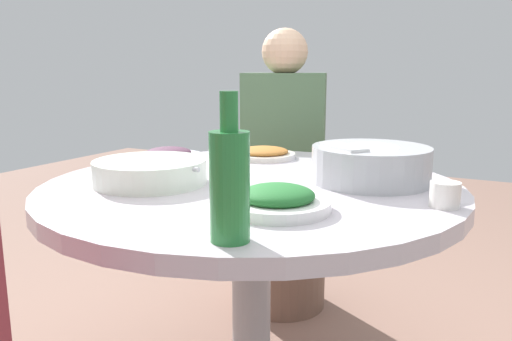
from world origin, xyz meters
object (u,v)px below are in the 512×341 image
object	(u,v)px
dish_greens	(277,200)
green_bottle	(230,182)
diner_right	(284,136)
tea_cup_near	(326,154)
rice_bowl	(371,164)
round_dining_table	(251,217)
stool_for_diner_right	(283,257)
dish_tofu_braise	(264,153)
dish_eggplant	(169,155)
soup_bowl	(150,172)
tea_cup_far	(445,195)

from	to	relation	value
dish_greens	green_bottle	distance (m)	0.23
green_bottle	diner_right	world-z (taller)	diner_right
tea_cup_near	rice_bowl	bearing A→B (deg)	131.42
round_dining_table	stool_for_diner_right	world-z (taller)	round_dining_table
tea_cup_near	green_bottle	bearing A→B (deg)	97.96
tea_cup_near	stool_for_diner_right	xyz separation A→B (m)	(0.33, -0.38, -0.54)
dish_tofu_braise	dish_eggplant	bearing A→B (deg)	37.69
round_dining_table	stool_for_diner_right	xyz separation A→B (m)	(0.25, -0.77, -0.42)
soup_bowl	dish_eggplant	distance (m)	0.34
dish_tofu_braise	dish_greens	bearing A→B (deg)	119.15
dish_tofu_braise	green_bottle	world-z (taller)	green_bottle
soup_bowl	dish_eggplant	xyz separation A→B (m)	(0.16, -0.30, -0.01)
dish_tofu_braise	soup_bowl	bearing A→B (deg)	79.71
dish_tofu_braise	tea_cup_far	size ratio (longest dim) A/B	3.26
stool_for_diner_right	dish_eggplant	bearing A→B (deg)	76.72
green_bottle	soup_bowl	bearing A→B (deg)	-35.41
soup_bowl	green_bottle	bearing A→B (deg)	144.59
diner_right	tea_cup_far	bearing A→B (deg)	133.33
tea_cup_far	soup_bowl	bearing A→B (deg)	8.89
dish_eggplant	tea_cup_far	distance (m)	0.91
round_dining_table	dish_greens	world-z (taller)	dish_greens
green_bottle	tea_cup_far	distance (m)	0.52
round_dining_table	tea_cup_near	world-z (taller)	tea_cup_near
tea_cup_far	rice_bowl	bearing A→B (deg)	-38.92
green_bottle	dish_eggplant	bearing A→B (deg)	-45.56
tea_cup_near	tea_cup_far	size ratio (longest dim) A/B	1.14
stool_for_diner_right	tea_cup_near	bearing A→B (deg)	130.34
dish_tofu_braise	green_bottle	distance (m)	0.86
rice_bowl	soup_bowl	bearing A→B (deg)	29.02
round_dining_table	dish_greens	distance (m)	0.30
stool_for_diner_right	diner_right	bearing A→B (deg)	-116.57
round_dining_table	soup_bowl	world-z (taller)	soup_bowl
diner_right	soup_bowl	bearing A→B (deg)	91.33
round_dining_table	dish_greens	xyz separation A→B (m)	(-0.18, 0.22, 0.12)
green_bottle	diner_right	distance (m)	1.28
soup_bowl	stool_for_diner_right	distance (m)	1.06
soup_bowl	green_bottle	world-z (taller)	green_bottle
dish_eggplant	stool_for_diner_right	world-z (taller)	dish_eggplant
dish_tofu_braise	diner_right	xyz separation A→B (m)	(0.11, -0.41, 0.01)
dish_tofu_braise	stool_for_diner_right	xyz separation A→B (m)	(0.11, -0.41, -0.53)
stool_for_diner_right	rice_bowl	bearing A→B (deg)	130.76
tea_cup_near	tea_cup_far	distance (m)	0.58
dish_tofu_braise	stool_for_diner_right	size ratio (longest dim) A/B	0.49
soup_bowl	tea_cup_far	xyz separation A→B (m)	(-0.73, -0.11, -0.00)
tea_cup_near	round_dining_table	bearing A→B (deg)	79.22
round_dining_table	stool_for_diner_right	distance (m)	0.91
rice_bowl	dish_tofu_braise	bearing A→B (deg)	-26.21
rice_bowl	dish_greens	size ratio (longest dim) A/B	1.36
rice_bowl	soup_bowl	world-z (taller)	rice_bowl
dish_greens	tea_cup_near	distance (m)	0.61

